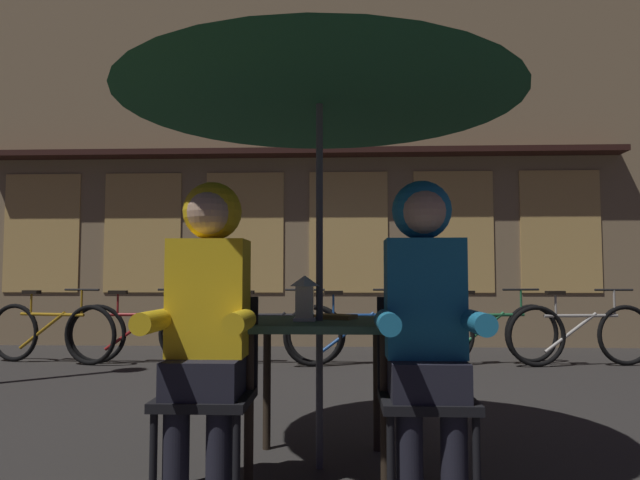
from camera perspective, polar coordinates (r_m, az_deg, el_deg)
The scene contains 16 objects.
ground_plane at distance 3.12m, azimuth -0.05°, elevation -21.67°, with size 60.00×60.00×0.00m, color #2D2B28.
cafe_table at distance 2.99m, azimuth -0.05°, elevation -9.93°, with size 0.72×0.72×0.74m.
patio_umbrella at distance 3.16m, azimuth -0.05°, elevation 16.57°, with size 2.10×2.10×2.31m.
lantern at distance 2.95m, azimuth -1.52°, elevation -5.66°, with size 0.11×0.11×0.23m.
chair_left at distance 2.71m, azimuth -10.90°, elevation -13.69°, with size 0.40×0.40×0.87m.
chair_right at distance 2.66m, azimuth 10.29°, elevation -13.86°, with size 0.40×0.40×0.87m.
person_left_hooded at distance 2.61m, azimuth -11.09°, elevation -6.16°, with size 0.45×0.56×1.40m.
person_right_hooded at distance 2.57m, azimuth 10.38°, elevation -6.22°, with size 0.45×0.56×1.40m.
shopfront_building at distance 8.65m, azimuth -2.15°, elevation 10.51°, with size 10.00×0.93×6.20m.
bicycle_nearest at distance 7.21m, azimuth -25.09°, elevation -8.27°, with size 1.65×0.43×0.84m.
bicycle_second at distance 6.80m, azimuth -17.21°, elevation -8.74°, with size 1.68×0.09×0.84m.
bicycle_third at distance 6.48m, azimuth -5.00°, elevation -9.15°, with size 1.68×0.13×0.84m.
bicycle_fourth at distance 6.41m, azimuth 3.83°, elevation -9.21°, with size 1.65×0.44×0.84m.
bicycle_fifth at distance 6.70m, azimuth 16.44°, elevation -8.83°, with size 1.65×0.44×0.84m.
bicycle_furthest at distance 6.93m, azimuth 24.46°, elevation -8.48°, with size 1.67×0.28×0.84m.
book at distance 3.09m, azimuth 1.55°, elevation -7.61°, with size 0.20×0.14×0.02m, color olive.
Camera 1 is at (0.12, -2.97, 0.96)m, focal length 32.30 mm.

